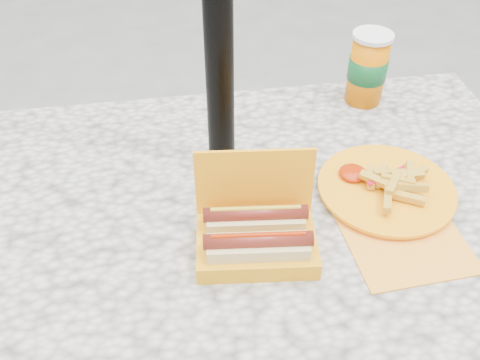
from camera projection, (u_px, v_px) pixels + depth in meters
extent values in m
cube|color=beige|center=(234.00, 226.00, 0.94)|extent=(1.20, 0.80, 0.05)
cylinder|color=black|center=(23.00, 266.00, 1.36)|extent=(0.07, 0.07, 0.70)
cylinder|color=black|center=(398.00, 222.00, 1.47)|extent=(0.07, 0.07, 0.70)
cube|color=#FF9C0D|center=(256.00, 245.00, 0.85)|extent=(0.20, 0.14, 0.03)
cube|color=#FF9C0D|center=(254.00, 182.00, 0.85)|extent=(0.19, 0.03, 0.12)
cube|color=tan|center=(258.00, 251.00, 0.82)|extent=(0.16, 0.06, 0.04)
cylinder|color=maroon|center=(258.00, 240.00, 0.80)|extent=(0.17, 0.04, 0.02)
cylinder|color=#A31F00|center=(258.00, 235.00, 0.80)|extent=(0.14, 0.02, 0.01)
cube|color=tan|center=(255.00, 224.00, 0.86)|extent=(0.16, 0.06, 0.04)
cylinder|color=maroon|center=(256.00, 214.00, 0.85)|extent=(0.17, 0.04, 0.02)
cylinder|color=gold|center=(256.00, 208.00, 0.84)|extent=(0.14, 0.02, 0.01)
cube|color=orange|center=(404.00, 238.00, 0.89)|extent=(0.20, 0.20, 0.00)
cylinder|color=#FF9C0D|center=(386.00, 189.00, 0.96)|extent=(0.24, 0.24, 0.01)
cylinder|color=#FF9C0D|center=(386.00, 188.00, 0.96)|extent=(0.25, 0.25, 0.01)
cube|color=gold|center=(409.00, 174.00, 0.95)|extent=(0.04, 0.06, 0.02)
cube|color=gold|center=(388.00, 199.00, 0.91)|extent=(0.04, 0.06, 0.01)
cube|color=gold|center=(411.00, 187.00, 0.93)|extent=(0.06, 0.03, 0.02)
cube|color=gold|center=(376.00, 180.00, 0.94)|extent=(0.05, 0.05, 0.02)
cube|color=gold|center=(389.00, 181.00, 0.96)|extent=(0.03, 0.06, 0.02)
cube|color=gold|center=(390.00, 174.00, 0.95)|extent=(0.06, 0.02, 0.01)
cube|color=gold|center=(408.00, 176.00, 0.95)|extent=(0.06, 0.02, 0.01)
cube|color=gold|center=(394.00, 183.00, 0.93)|extent=(0.05, 0.06, 0.01)
cube|color=gold|center=(380.00, 175.00, 0.97)|extent=(0.04, 0.06, 0.01)
cube|color=gold|center=(382.00, 179.00, 0.96)|extent=(0.06, 0.02, 0.01)
cube|color=gold|center=(408.00, 198.00, 0.92)|extent=(0.06, 0.04, 0.01)
cube|color=gold|center=(403.00, 171.00, 0.98)|extent=(0.05, 0.05, 0.01)
cube|color=gold|center=(415.00, 175.00, 0.96)|extent=(0.06, 0.04, 0.01)
cube|color=gold|center=(398.00, 181.00, 0.94)|extent=(0.06, 0.04, 0.01)
cube|color=gold|center=(371.00, 177.00, 0.96)|extent=(0.03, 0.06, 0.01)
cube|color=gold|center=(378.00, 178.00, 0.96)|extent=(0.06, 0.04, 0.02)
ellipsoid|color=#A31F00|center=(353.00, 173.00, 0.98)|extent=(0.05, 0.05, 0.02)
cube|color=#B8112D|center=(390.00, 174.00, 0.96)|extent=(0.10, 0.05, 0.00)
cylinder|color=orange|center=(367.00, 70.00, 1.15)|extent=(0.08, 0.08, 0.15)
cylinder|color=#0E5425|center=(368.00, 68.00, 1.15)|extent=(0.08, 0.08, 0.05)
cylinder|color=white|center=(373.00, 36.00, 1.10)|extent=(0.09, 0.09, 0.01)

